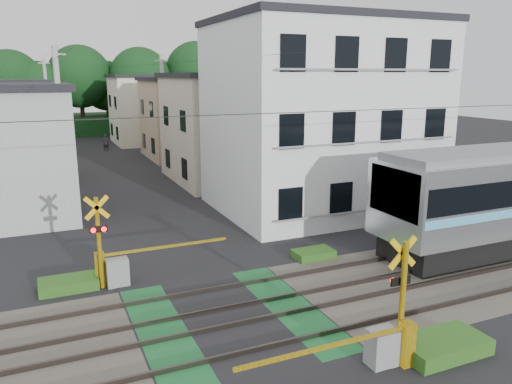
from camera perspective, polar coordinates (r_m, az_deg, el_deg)
name	(u,v)px	position (r m, az deg, el deg)	size (l,w,h in m)	color
ground	(229,318)	(14.53, -3.11, -14.22)	(120.00, 120.00, 0.00)	black
track_bed	(229,317)	(14.51, -3.12, -14.10)	(120.00, 120.00, 0.14)	#47423A
crossing_signal_near	(387,338)	(12.53, 14.77, -15.79)	(4.74, 0.65, 3.09)	yellow
crossing_signal_far	(114,264)	(16.95, -15.92, -7.96)	(4.74, 0.65, 3.09)	yellow
apartment_block	(320,117)	(25.26, 7.34, 8.54)	(10.20, 8.36, 9.30)	white
houses_row	(106,123)	(38.45, -16.74, 7.59)	(22.07, 31.35, 6.80)	#A6A8AB
tree_hill	(80,91)	(60.56, -19.49, 10.79)	(40.00, 12.32, 10.52)	#113515
catenary	(406,173)	(16.30, 16.82, 2.07)	(60.00, 5.04, 7.00)	#2D2D33
utility_poles	(91,115)	(35.35, -18.32, 8.39)	(7.90, 42.00, 8.00)	#A5A5A0
pedestrian	(106,143)	(46.58, -16.78, 5.40)	(0.55, 0.36, 1.50)	#37323F
weed_patches	(286,302)	(15.01, 3.44, -12.49)	(10.25, 8.80, 0.40)	#2D5E1E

